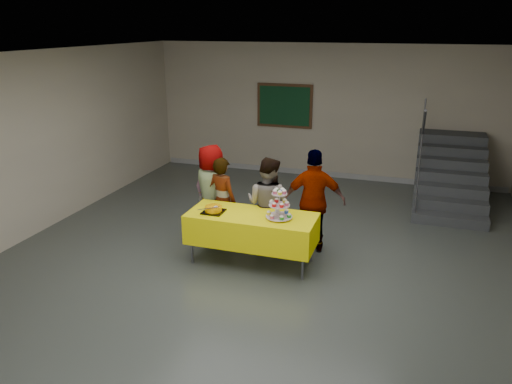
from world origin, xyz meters
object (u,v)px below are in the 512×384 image
schoolchild_b (222,201)px  schoolchild_d (314,201)px  bake_table (252,228)px  cupcake_stand (279,206)px  bear_cake (213,208)px  staircase (449,177)px  schoolchild_c (268,204)px  schoolchild_a (212,191)px  noticeboard (284,106)px

schoolchild_b → schoolchild_d: (1.46, 0.14, 0.10)m
bake_table → cupcake_stand: size_ratio=4.22×
bear_cake → staircase: size_ratio=0.15×
schoolchild_b → schoolchild_c: schoolchild_c is taller
schoolchild_a → staircase: size_ratio=0.65×
bake_table → schoolchild_c: bearing=81.9°
schoolchild_b → schoolchild_c: bearing=-162.8°
schoolchild_d → noticeboard: size_ratio=1.25×
bear_cake → schoolchild_c: schoolchild_c is taller
bear_cake → schoolchild_d: bearing=30.8°
staircase → schoolchild_d: bearing=-123.4°
bake_table → cupcake_stand: bearing=-3.3°
cupcake_stand → schoolchild_a: schoolchild_a is taller
cupcake_stand → noticeboard: noticeboard is taller
cupcake_stand → schoolchild_c: schoolchild_c is taller
bake_table → schoolchild_d: bearing=42.4°
cupcake_stand → bear_cake: cupcake_stand is taller
bake_table → schoolchild_b: size_ratio=1.32×
cupcake_stand → schoolchild_b: schoolchild_b is taller
schoolchild_a → schoolchild_b: size_ratio=1.09×
bear_cake → schoolchild_a: (-0.40, 0.88, -0.05)m
bake_table → schoolchild_b: bearing=140.3°
cupcake_stand → schoolchild_b: bearing=151.8°
bake_table → staircase: (2.86, 3.87, -0.07)m
bake_table → schoolchild_b: (-0.69, 0.57, 0.16)m
schoolchild_a → schoolchild_c: size_ratio=1.04×
schoolchild_c → noticeboard: bearing=-65.9°
staircase → cupcake_stand: bearing=-122.1°
bake_table → schoolchild_c: schoolchild_c is taller
schoolchild_a → noticeboard: size_ratio=1.19×
cupcake_stand → staircase: size_ratio=0.19×
bear_cake → staircase: 5.25m
bake_table → schoolchild_c: 0.58m
cupcake_stand → schoolchild_a: (-1.39, 0.81, -0.18)m
bear_cake → noticeboard: 4.87m
schoolchild_b → staircase: size_ratio=0.59×
bake_table → schoolchild_a: (-0.97, 0.79, 0.22)m
schoolchild_b → noticeboard: bearing=-69.7°
cupcake_stand → schoolchild_a: bearing=149.7°
schoolchild_c → schoolchild_d: schoolchild_d is taller
bake_table → schoolchild_d: 1.08m
schoolchild_b → schoolchild_c: 0.77m
schoolchild_b → schoolchild_d: 1.47m
bake_table → schoolchild_b: schoolchild_b is taller
cupcake_stand → schoolchild_b: (-1.11, 0.59, -0.24)m
bake_table → schoolchild_c: (0.08, 0.55, 0.19)m
schoolchild_c → schoolchild_d: bearing=-154.8°
bake_table → bear_cake: 0.63m
schoolchild_a → bear_cake: bearing=136.2°
schoolchild_d → noticeboard: noticeboard is taller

